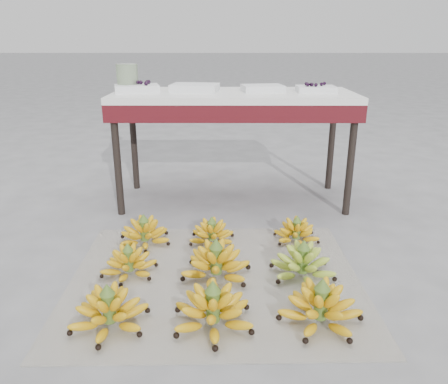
{
  "coord_description": "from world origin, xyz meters",
  "views": [
    {
      "loc": [
        -0.07,
        -1.71,
        1.0
      ],
      "look_at": [
        -0.07,
        0.27,
        0.3
      ],
      "focal_mm": 35.0,
      "sensor_mm": 36.0,
      "label": 1
    }
  ],
  "objects_px": {
    "tray_right": "(263,88)",
    "bunch_back_right": "(296,232)",
    "bunch_back_center": "(212,234)",
    "vendor_table": "(234,105)",
    "bunch_front_center": "(213,310)",
    "newspaper_mat": "(215,279)",
    "bunch_front_left": "(109,312)",
    "bunch_mid_left": "(129,263)",
    "tray_far_right": "(316,89)",
    "bunch_mid_right": "(303,264)",
    "tray_left": "(195,88)",
    "bunch_back_left": "(145,233)",
    "bunch_mid_center": "(216,264)",
    "bunch_front_right": "(321,308)",
    "glass_jar": "(127,78)",
    "tray_far_left": "(137,88)"
  },
  "relations": [
    {
      "from": "bunch_front_center",
      "to": "vendor_table",
      "type": "bearing_deg",
      "value": 65.63
    },
    {
      "from": "newspaper_mat",
      "to": "bunch_front_right",
      "type": "height_order",
      "value": "bunch_front_right"
    },
    {
      "from": "newspaper_mat",
      "to": "bunch_front_left",
      "type": "bearing_deg",
      "value": -138.49
    },
    {
      "from": "bunch_front_center",
      "to": "bunch_mid_center",
      "type": "bearing_deg",
      "value": 68.88
    },
    {
      "from": "vendor_table",
      "to": "tray_far_right",
      "type": "xyz_separation_m",
      "value": [
        0.49,
        -0.0,
        0.1
      ]
    },
    {
      "from": "bunch_back_left",
      "to": "tray_far_left",
      "type": "relative_size",
      "value": 1.14
    },
    {
      "from": "bunch_front_right",
      "to": "bunch_mid_left",
      "type": "height_order",
      "value": "bunch_front_right"
    },
    {
      "from": "bunch_mid_right",
      "to": "bunch_back_left",
      "type": "distance_m",
      "value": 0.81
    },
    {
      "from": "tray_far_left",
      "to": "bunch_back_right",
      "type": "bearing_deg",
      "value": -34.88
    },
    {
      "from": "bunch_back_center",
      "to": "tray_far_left",
      "type": "bearing_deg",
      "value": 113.03
    },
    {
      "from": "bunch_front_right",
      "to": "glass_jar",
      "type": "bearing_deg",
      "value": 134.1
    },
    {
      "from": "bunch_front_left",
      "to": "glass_jar",
      "type": "distance_m",
      "value": 1.55
    },
    {
      "from": "bunch_mid_right",
      "to": "tray_far_left",
      "type": "relative_size",
      "value": 1.29
    },
    {
      "from": "tray_right",
      "to": "bunch_back_right",
      "type": "bearing_deg",
      "value": -77.74
    },
    {
      "from": "tray_left",
      "to": "bunch_mid_center",
      "type": "bearing_deg",
      "value": -81.82
    },
    {
      "from": "bunch_front_left",
      "to": "glass_jar",
      "type": "height_order",
      "value": "glass_jar"
    },
    {
      "from": "bunch_front_center",
      "to": "bunch_mid_right",
      "type": "distance_m",
      "value": 0.52
    },
    {
      "from": "bunch_back_center",
      "to": "vendor_table",
      "type": "relative_size",
      "value": 0.2
    },
    {
      "from": "bunch_front_right",
      "to": "vendor_table",
      "type": "bearing_deg",
      "value": 112.08
    },
    {
      "from": "bunch_front_left",
      "to": "tray_far_left",
      "type": "distance_m",
      "value": 1.48
    },
    {
      "from": "glass_jar",
      "to": "bunch_mid_left",
      "type": "bearing_deg",
      "value": -80.58
    },
    {
      "from": "newspaper_mat",
      "to": "bunch_mid_right",
      "type": "distance_m",
      "value": 0.39
    },
    {
      "from": "bunch_back_center",
      "to": "bunch_front_center",
      "type": "bearing_deg",
      "value": -100.59
    },
    {
      "from": "bunch_front_center",
      "to": "bunch_back_left",
      "type": "xyz_separation_m",
      "value": [
        -0.37,
        0.67,
        -0.01
      ]
    },
    {
      "from": "tray_right",
      "to": "tray_far_right",
      "type": "xyz_separation_m",
      "value": [
        0.31,
        -0.03,
        0.0
      ]
    },
    {
      "from": "bunch_back_left",
      "to": "bunch_mid_center",
      "type": "bearing_deg",
      "value": -23.2
    },
    {
      "from": "glass_jar",
      "to": "bunch_front_right",
      "type": "bearing_deg",
      "value": -55.1
    },
    {
      "from": "bunch_front_left",
      "to": "bunch_mid_right",
      "type": "height_order",
      "value": "same"
    },
    {
      "from": "bunch_mid_left",
      "to": "tray_far_right",
      "type": "relative_size",
      "value": 1.12
    },
    {
      "from": "bunch_front_center",
      "to": "vendor_table",
      "type": "distance_m",
      "value": 1.43
    },
    {
      "from": "vendor_table",
      "to": "bunch_front_center",
      "type": "bearing_deg",
      "value": -94.02
    },
    {
      "from": "bunch_front_center",
      "to": "bunch_mid_left",
      "type": "xyz_separation_m",
      "value": [
        -0.38,
        0.37,
        -0.01
      ]
    },
    {
      "from": "tray_left",
      "to": "bunch_mid_right",
      "type": "bearing_deg",
      "value": -62.45
    },
    {
      "from": "tray_right",
      "to": "glass_jar",
      "type": "distance_m",
      "value": 0.82
    },
    {
      "from": "bunch_mid_center",
      "to": "bunch_back_right",
      "type": "height_order",
      "value": "bunch_mid_center"
    },
    {
      "from": "bunch_back_left",
      "to": "vendor_table",
      "type": "xyz_separation_m",
      "value": [
        0.46,
        0.65,
        0.55
      ]
    },
    {
      "from": "bunch_front_center",
      "to": "bunch_mid_center",
      "type": "distance_m",
      "value": 0.34
    },
    {
      "from": "glass_jar",
      "to": "bunch_back_center",
      "type": "bearing_deg",
      "value": -52.48
    },
    {
      "from": "bunch_front_center",
      "to": "bunch_back_right",
      "type": "relative_size",
      "value": 1.38
    },
    {
      "from": "newspaper_mat",
      "to": "bunch_back_left",
      "type": "height_order",
      "value": "bunch_back_left"
    },
    {
      "from": "bunch_back_right",
      "to": "glass_jar",
      "type": "relative_size",
      "value": 1.8
    },
    {
      "from": "bunch_front_center",
      "to": "bunch_mid_left",
      "type": "height_order",
      "value": "bunch_front_center"
    },
    {
      "from": "bunch_front_left",
      "to": "bunch_back_center",
      "type": "relative_size",
      "value": 1.21
    },
    {
      "from": "bunch_back_left",
      "to": "bunch_back_center",
      "type": "height_order",
      "value": "bunch_back_left"
    },
    {
      "from": "newspaper_mat",
      "to": "bunch_mid_center",
      "type": "xyz_separation_m",
      "value": [
        0.0,
        0.01,
        0.07
      ]
    },
    {
      "from": "bunch_front_left",
      "to": "tray_left",
      "type": "relative_size",
      "value": 1.16
    },
    {
      "from": "vendor_table",
      "to": "tray_far_left",
      "type": "bearing_deg",
      "value": 179.79
    },
    {
      "from": "newspaper_mat",
      "to": "tray_right",
      "type": "xyz_separation_m",
      "value": [
        0.27,
        1.02,
        0.71
      ]
    },
    {
      "from": "bunch_front_right",
      "to": "bunch_front_left",
      "type": "bearing_deg",
      "value": -169.13
    },
    {
      "from": "newspaper_mat",
      "to": "tray_left",
      "type": "distance_m",
      "value": 1.25
    }
  ]
}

